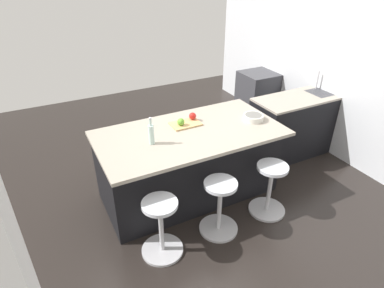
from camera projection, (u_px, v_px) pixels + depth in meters
ground_plane at (175, 190)px, 4.37m from camera, size 7.66×7.66×0.00m
interior_partition_left at (339, 57)px, 4.69m from camera, size 0.12×5.89×2.89m
sink_cabinet at (307, 122)px, 5.08m from camera, size 1.82×0.60×1.21m
oven_range at (257, 96)px, 6.06m from camera, size 0.60×0.61×0.90m
kitchen_island at (188, 163)px, 4.09m from camera, size 2.18×1.16×0.93m
stool_by_window at (269, 190)px, 3.86m from camera, size 0.44×0.44×0.66m
stool_middle at (219, 208)px, 3.59m from camera, size 0.44×0.44×0.66m
stool_near_camera at (161, 229)px, 3.31m from camera, size 0.44×0.44×0.66m
cutting_board at (186, 124)px, 3.98m from camera, size 0.36×0.24×0.02m
apple_green at (181, 122)px, 3.90m from camera, size 0.09×0.09×0.09m
apple_red at (193, 116)px, 4.05m from camera, size 0.09×0.09×0.09m
water_bottle at (151, 134)px, 3.52m from camera, size 0.06×0.06×0.31m
fruit_bowl at (253, 117)px, 4.08m from camera, size 0.26×0.26×0.07m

